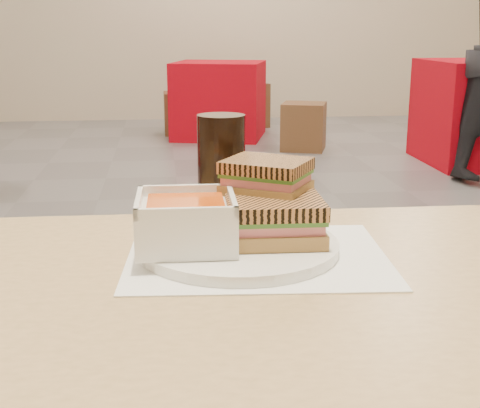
{
  "coord_description": "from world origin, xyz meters",
  "views": [
    {
      "loc": [
        -0.09,
        -2.84,
        1.04
      ],
      "look_at": [
        0.01,
        -2.0,
        0.82
      ],
      "focal_mm": 49.74,
      "sensor_mm": 36.0,
      "label": 1
    }
  ],
  "objects": [
    {
      "name": "tray_liner",
      "position": [
        0.03,
        -2.01,
        0.75
      ],
      "size": [
        0.36,
        0.29,
        0.0
      ],
      "color": "white",
      "rests_on": "main_table"
    },
    {
      "name": "bg_chair_2l",
      "position": [
        0.12,
        3.89,
        0.21
      ],
      "size": [
        0.37,
        0.37,
        0.41
      ],
      "color": "brown",
      "rests_on": "ground"
    },
    {
      "name": "main_table",
      "position": [
        -0.01,
        -2.14,
        0.64
      ],
      "size": [
        1.21,
        0.72,
        0.75
      ],
      "color": "tan",
      "rests_on": "ground"
    },
    {
      "name": "plate",
      "position": [
        0.01,
        -1.99,
        0.76
      ],
      "size": [
        0.27,
        0.27,
        0.01
      ],
      "color": "white",
      "rests_on": "tray_liner"
    },
    {
      "name": "panini_lower",
      "position": [
        0.06,
        -2.0,
        0.8
      ],
      "size": [
        0.13,
        0.11,
        0.06
      ],
      "color": "#A77C3F",
      "rests_on": "plate"
    },
    {
      "name": "soup_bowl",
      "position": [
        -0.06,
        -2.0,
        0.8
      ],
      "size": [
        0.13,
        0.13,
        0.07
      ],
      "color": "white",
      "rests_on": "plate"
    },
    {
      "name": "bg_table_2",
      "position": [
        0.47,
        3.64,
        0.36
      ],
      "size": [
        1.0,
        1.0,
        0.72
      ],
      "color": "#AA040F",
      "rests_on": "ground"
    },
    {
      "name": "bg_chair_2r",
      "position": [
        0.82,
        4.34,
        0.23
      ],
      "size": [
        0.49,
        0.49,
        0.47
      ],
      "color": "brown",
      "rests_on": "ground"
    },
    {
      "name": "panini_upper",
      "position": [
        0.05,
        -1.94,
        0.84
      ],
      "size": [
        0.14,
        0.14,
        0.05
      ],
      "color": "#A77C3F",
      "rests_on": "panini_lower"
    },
    {
      "name": "bg_chair_1l",
      "position": [
        1.14,
        2.85,
        0.2
      ],
      "size": [
        0.46,
        0.46,
        0.41
      ],
      "color": "brown",
      "rests_on": "ground"
    },
    {
      "name": "cola_glass",
      "position": [
        0.0,
        -1.8,
        0.83
      ],
      "size": [
        0.08,
        0.08,
        0.16
      ],
      "color": "black",
      "rests_on": "main_table"
    }
  ]
}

